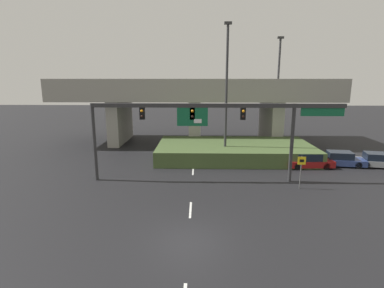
# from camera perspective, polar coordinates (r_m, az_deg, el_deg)

# --- Properties ---
(ground_plane) EXTENTS (160.00, 160.00, 0.00)m
(ground_plane) POSITION_cam_1_polar(r_m,az_deg,el_deg) (16.43, -0.67, -17.69)
(ground_plane) COLOR black
(lane_markings) EXTENTS (0.14, 35.42, 0.01)m
(lane_markings) POSITION_cam_1_polar(r_m,az_deg,el_deg) (27.35, 0.20, -5.13)
(lane_markings) COLOR silver
(lane_markings) RESTS_ON ground
(signal_gantry) EXTENTS (19.91, 0.44, 6.33)m
(signal_gantry) POSITION_cam_1_polar(r_m,az_deg,el_deg) (23.61, 3.58, 5.09)
(signal_gantry) COLOR #2D2D30
(signal_gantry) RESTS_ON ground
(speed_limit_sign) EXTENTS (0.60, 0.11, 2.57)m
(speed_limit_sign) POSITION_cam_1_polar(r_m,az_deg,el_deg) (24.00, 20.06, -4.26)
(speed_limit_sign) COLOR #4C4C4C
(speed_limit_sign) RESTS_ON ground
(highway_light_pole_near) EXTENTS (0.70, 0.36, 12.87)m
(highway_light_pole_near) POSITION_cam_1_polar(r_m,az_deg,el_deg) (37.01, 15.96, 9.71)
(highway_light_pole_near) COLOR #2D2D30
(highway_light_pole_near) RESTS_ON ground
(highway_light_pole_far) EXTENTS (0.70, 0.36, 13.40)m
(highway_light_pole_far) POSITION_cam_1_polar(r_m,az_deg,el_deg) (29.81, 6.58, 10.07)
(highway_light_pole_far) COLOR #2D2D30
(highway_light_pole_far) RESTS_ON ground
(overpass_bridge) EXTENTS (34.69, 9.88, 8.19)m
(overpass_bridge) POSITION_cam_1_polar(r_m,az_deg,el_deg) (38.94, 0.59, 8.50)
(overpass_bridge) COLOR gray
(overpass_bridge) RESTS_ON ground
(grass_embankment) EXTENTS (16.03, 8.42, 1.49)m
(grass_embankment) POSITION_cam_1_polar(r_m,az_deg,el_deg) (32.03, 8.05, -1.26)
(grass_embankment) COLOR #42562D
(grass_embankment) RESTS_ON ground
(parked_sedan_near_right) EXTENTS (4.38, 1.94, 1.44)m
(parked_sedan_near_right) POSITION_cam_1_polar(r_m,az_deg,el_deg) (30.27, 21.29, -2.97)
(parked_sedan_near_right) COLOR maroon
(parked_sedan_near_right) RESTS_ON ground
(parked_sedan_mid_right) EXTENTS (4.43, 2.34, 1.39)m
(parked_sedan_mid_right) POSITION_cam_1_polar(r_m,az_deg,el_deg) (32.11, 26.44, -2.61)
(parked_sedan_mid_right) COLOR navy
(parked_sedan_mid_right) RESTS_ON ground
(parked_sedan_far_right) EXTENTS (4.62, 2.58, 1.36)m
(parked_sedan_far_right) POSITION_cam_1_polar(r_m,az_deg,el_deg) (33.44, 32.03, -2.69)
(parked_sedan_far_right) COLOR gray
(parked_sedan_far_right) RESTS_ON ground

